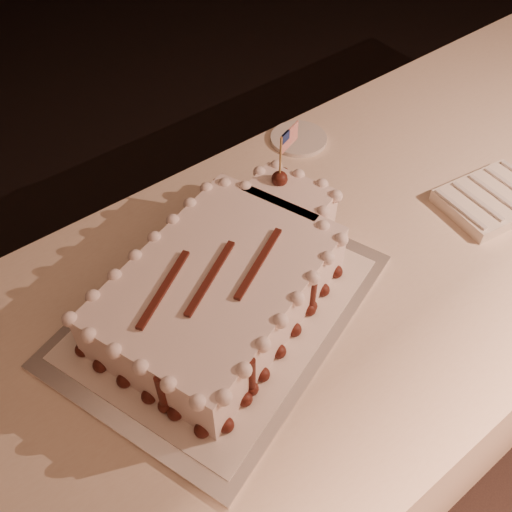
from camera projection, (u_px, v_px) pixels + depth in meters
banquet_table at (301, 374)px, 1.35m from camera, size 2.40×0.80×0.75m
cake_board at (221, 308)px, 1.01m from camera, size 0.65×0.57×0.01m
doily at (220, 307)px, 1.01m from camera, size 0.58×0.51×0.00m
sheet_cake at (229, 278)px, 0.99m from camera, size 0.54×0.40×0.21m
napkin_stack at (492, 199)px, 1.19m from camera, size 0.23×0.18×0.03m
side_plate at (299, 139)px, 1.34m from camera, size 0.13×0.13×0.01m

